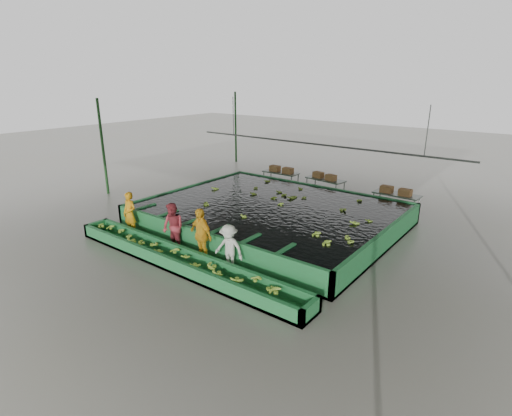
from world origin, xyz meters
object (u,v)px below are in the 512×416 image
Objects in this scene: worker_c at (201,235)px; packing_table_left at (281,180)px; worker_b at (173,227)px; flotation_tank at (270,214)px; box_stack_left at (281,172)px; box_stack_mid at (324,179)px; packing_table_mid at (325,187)px; worker_d at (229,248)px; packing_table_right at (396,203)px; box_stack_right at (395,194)px; worker_a at (130,214)px; sorting_trough at (180,260)px.

worker_c reaches higher than packing_table_left.
worker_c is at bearing 3.24° from worker_b.
box_stack_left is (-2.89, 5.08, 0.48)m from flotation_tank.
worker_b is 9.50m from box_stack_mid.
worker_d is at bearing -80.28° from packing_table_mid.
worker_c reaches higher than box_stack_mid.
flotation_tank is at bearing -87.95° from packing_table_mid.
box_stack_mid reaches higher than packing_table_right.
flotation_tank is 5.94m from box_stack_right.
box_stack_mid is at bearing 173.89° from packing_table_right.
packing_table_left is at bearing 175.78° from box_stack_right.
box_stack_mid is at bearing 1.50° from box_stack_left.
worker_a is at bearing -129.82° from box_stack_right.
worker_a is 0.85× the size of packing_table_right.
packing_table_left is at bearing 107.44° from worker_d.
sorting_trough is 1.59m from worker_b.
flotation_tank is 5.73m from worker_a.
packing_table_mid is at bearing 87.09° from worker_b.
worker_b is at bearing -170.34° from worker_c.
packing_table_left is 1.51× the size of box_stack_mid.
worker_b reaches higher than packing_table_right.
packing_table_mid reaches higher than packing_table_right.
box_stack_right is at bearing -7.48° from box_stack_mid.
packing_table_left is at bearing 176.58° from packing_table_right.
packing_table_right is (6.66, -0.40, 0.00)m from packing_table_left.
box_stack_right is (3.92, -0.51, -0.00)m from box_stack_mid.
box_stack_left is at bearing 117.78° from worker_c.
sorting_trough is 7.13× the size of box_stack_right.
sorting_trough is 10.43m from box_stack_right.
sorting_trough is 4.82× the size of packing_table_mid.
worker_b reaches higher than box_stack_mid.
worker_a is (-3.76, 0.80, 0.62)m from sorting_trough.
packing_table_mid is (3.58, 9.50, -0.40)m from worker_a.
worker_d is 0.77× the size of packing_table_right.
box_stack_mid reaches higher than sorting_trough.
box_stack_left is at bearing -38.89° from packing_table_left.
worker_b is 1.12× the size of worker_d.
box_stack_right reaches higher than packing_table_mid.
flotation_tank is 5.86m from box_stack_left.
box_stack_mid is (0.98, 9.45, 0.06)m from worker_b.
worker_c is 9.94m from packing_table_left.
packing_table_mid is (-1.63, 9.50, -0.32)m from worker_d.
box_stack_mid reaches higher than packing_table_left.
worker_c is at bearing 172.48° from worker_d.
packing_table_mid is at bearing 92.05° from flotation_tank.
worker_b is at bearing 172.48° from worker_d.
packing_table_right is 6.63m from box_stack_left.
worker_d reaches higher than sorting_trough.
packing_table_left reaches higher than flotation_tank.
packing_table_right is 1.43× the size of box_stack_left.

